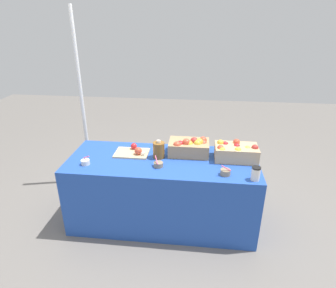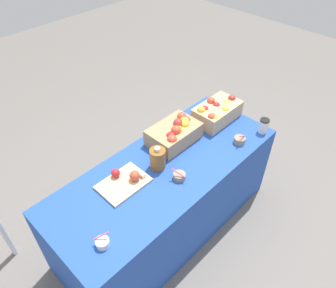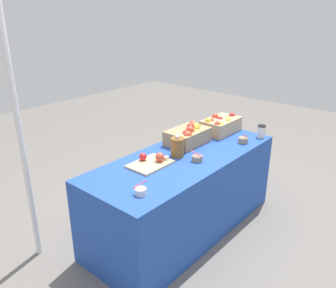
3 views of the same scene
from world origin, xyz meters
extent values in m
plane|color=slate|center=(0.00, 0.00, 0.00)|extent=(10.00, 10.00, 0.00)
cube|color=#234CAD|center=(0.00, 0.00, 0.37)|extent=(1.90, 0.76, 0.74)
cube|color=tan|center=(0.73, 0.09, 0.81)|extent=(0.42, 0.25, 0.14)
sphere|color=#D14C33|center=(0.57, 0.03, 0.88)|extent=(0.07, 0.07, 0.07)
sphere|color=#D14C33|center=(0.73, 0.17, 0.89)|extent=(0.07, 0.07, 0.07)
sphere|color=red|center=(0.73, 0.11, 0.87)|extent=(0.07, 0.07, 0.07)
sphere|color=red|center=(0.62, 0.15, 0.87)|extent=(0.07, 0.07, 0.07)
sphere|color=gold|center=(0.57, 0.15, 0.89)|extent=(0.07, 0.07, 0.07)
sphere|color=gold|center=(0.73, 0.01, 0.87)|extent=(0.07, 0.07, 0.07)
sphere|color=gold|center=(0.58, 0.01, 0.87)|extent=(0.07, 0.07, 0.07)
sphere|color=#B2332D|center=(0.90, 0.07, 0.88)|extent=(0.07, 0.07, 0.07)
sphere|color=#99B742|center=(0.83, 0.08, 0.86)|extent=(0.07, 0.07, 0.07)
cube|color=tan|center=(0.26, 0.16, 0.81)|extent=(0.41, 0.28, 0.14)
sphere|color=#D14C33|center=(0.23, 0.11, 0.89)|extent=(0.08, 0.08, 0.08)
sphere|color=#D14C33|center=(0.40, 0.16, 0.86)|extent=(0.08, 0.08, 0.08)
sphere|color=red|center=(0.17, 0.11, 0.86)|extent=(0.08, 0.08, 0.08)
sphere|color=gold|center=(0.35, 0.14, 0.85)|extent=(0.08, 0.08, 0.08)
sphere|color=#B2332D|center=(0.31, 0.16, 0.89)|extent=(0.08, 0.08, 0.08)
sphere|color=gold|center=(0.26, 0.12, 0.87)|extent=(0.08, 0.08, 0.08)
sphere|color=gold|center=(0.34, 0.13, 0.87)|extent=(0.08, 0.08, 0.08)
sphere|color=#D14C33|center=(0.40, 0.21, 0.88)|extent=(0.08, 0.08, 0.08)
sphere|color=gold|center=(0.36, 0.15, 0.88)|extent=(0.08, 0.08, 0.08)
sphere|color=#D14C33|center=(0.14, 0.07, 0.87)|extent=(0.08, 0.08, 0.08)
cube|color=#D1B284|center=(-0.33, 0.09, 0.75)|extent=(0.35, 0.25, 0.02)
cube|color=beige|center=(-0.20, 0.03, 0.77)|extent=(0.04, 0.04, 0.03)
sphere|color=#D14C33|center=(-0.26, 0.06, 0.80)|extent=(0.08, 0.08, 0.08)
sphere|color=red|center=(-0.33, 0.18, 0.79)|extent=(0.06, 0.06, 0.06)
cylinder|color=silver|center=(-0.73, -0.19, 0.76)|extent=(0.08, 0.08, 0.05)
cylinder|color=#EA598C|center=(-0.72, -0.17, 0.81)|extent=(0.09, 0.06, 0.05)
cylinder|color=gray|center=(-0.02, -0.15, 0.76)|extent=(0.09, 0.09, 0.05)
cylinder|color=#EA598C|center=(-0.03, -0.16, 0.81)|extent=(0.05, 0.10, 0.05)
cylinder|color=gray|center=(0.61, -0.24, 0.77)|extent=(0.09, 0.09, 0.05)
cylinder|color=#EA598C|center=(0.61, -0.25, 0.82)|extent=(0.09, 0.02, 0.06)
cylinder|color=brown|center=(-0.04, 0.04, 0.82)|extent=(0.12, 0.12, 0.16)
cylinder|color=silver|center=(-0.04, 0.04, 0.92)|extent=(0.04, 0.04, 0.02)
cylinder|color=silver|center=(0.86, -0.30, 0.80)|extent=(0.08, 0.08, 0.11)
cylinder|color=black|center=(0.86, -0.30, 0.86)|extent=(0.08, 0.08, 0.01)
camera|label=1|loc=(0.35, -2.54, 2.06)|focal=30.70mm
camera|label=2|loc=(-1.19, -1.18, 2.46)|focal=34.27mm
camera|label=3|loc=(-2.20, -1.69, 1.94)|focal=37.08mm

